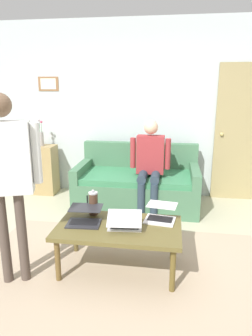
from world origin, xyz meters
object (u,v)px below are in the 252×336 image
(laptop_center, at_px, (125,223))
(french_press, at_px, (93,203))
(laptop_right, at_px, (161,215))
(interior_door, at_px, (243,134))
(laptop_left, at_px, (85,218))
(couch, at_px, (137,185))
(flower_vase, at_px, (41,137))
(coffee_table, at_px, (119,231))
(side_shelf, at_px, (43,170))
(person_seated, at_px, (150,162))
(person_standing, at_px, (6,167))

(laptop_center, relative_size, french_press, 1.27)
(laptop_center, bearing_deg, laptop_right, -143.77)
(interior_door, xyz_separation_m, french_press, (1.81, 1.95, -0.45))
(laptop_left, bearing_deg, laptop_right, -166.00)
(couch, relative_size, flower_vase, 4.05)
(couch, bearing_deg, interior_door, -161.61)
(coffee_table, bearing_deg, flower_vase, -50.97)
(laptop_left, relative_size, flower_vase, 0.83)
(laptop_left, height_order, side_shelf, side_shelf)
(laptop_right, height_order, side_shelf, side_shelf)
(french_press, bearing_deg, laptop_right, 178.33)
(laptop_left, relative_size, side_shelf, 0.45)
(laptop_left, bearing_deg, couch, -101.14)
(couch, height_order, laptop_center, couch)
(laptop_right, bearing_deg, laptop_left, 14.00)
(interior_door, height_order, person_seated, interior_door)
(flower_vase, xyz_separation_m, person_seated, (-1.78, 0.53, -0.21))
(laptop_right, distance_m, flower_vase, 2.69)
(laptop_center, height_order, french_press, french_press)
(coffee_table, height_order, laptop_center, laptop_center)
(coffee_table, relative_size, person_seated, 0.91)
(person_standing, bearing_deg, side_shelf, -72.85)
(interior_door, bearing_deg, laptop_center, 56.72)
(interior_door, bearing_deg, french_press, 47.11)
(person_standing, height_order, person_seated, person_standing)
(laptop_left, bearing_deg, interior_door, -130.68)
(interior_door, distance_m, person_seated, 1.55)
(coffee_table, bearing_deg, person_standing, 19.28)
(coffee_table, bearing_deg, couch, -89.50)
(couch, bearing_deg, laptop_left, 78.86)
(couch, height_order, side_shelf, couch)
(person_standing, bearing_deg, french_press, -137.27)
(couch, bearing_deg, flower_vase, -10.67)
(french_press, distance_m, flower_vase, 2.21)
(french_press, distance_m, person_standing, 0.95)
(laptop_right, distance_m, person_seated, 1.27)
(couch, relative_size, side_shelf, 2.21)
(coffee_table, xyz_separation_m, french_press, (0.30, -0.23, 0.17))
(side_shelf, bearing_deg, laptop_left, 123.02)
(coffee_table, bearing_deg, side_shelf, -51.00)
(person_seated, bearing_deg, couch, -49.60)
(laptop_center, xyz_separation_m, side_shelf, (1.66, -2.00, -0.10))
(coffee_table, height_order, french_press, french_press)
(side_shelf, height_order, person_standing, person_standing)
(couch, height_order, coffee_table, couch)
(coffee_table, height_order, flower_vase, flower_vase)
(interior_door, height_order, laptop_left, interior_door)
(coffee_table, height_order, person_standing, person_standing)
(laptop_right, height_order, french_press, french_press)
(flower_vase, bearing_deg, person_standing, 107.18)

